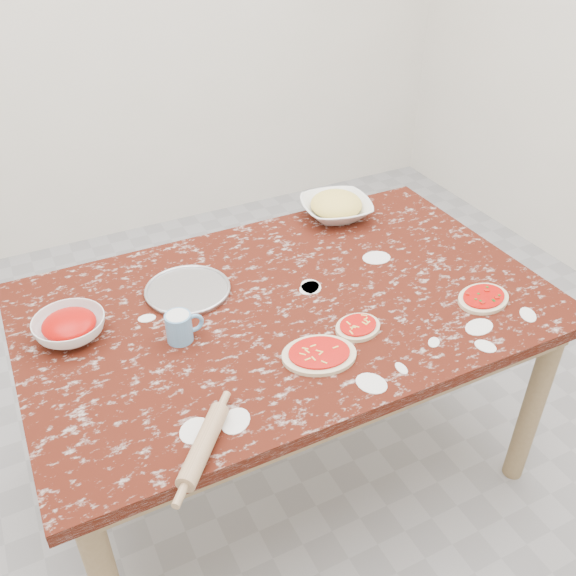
{
  "coord_description": "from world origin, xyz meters",
  "views": [
    {
      "loc": [
        -0.69,
        -1.37,
        1.88
      ],
      "look_at": [
        0.0,
        0.0,
        0.8
      ],
      "focal_mm": 38.58,
      "sensor_mm": 36.0,
      "label": 1
    }
  ],
  "objects_px": {
    "worktable": "(288,322)",
    "cheese_bowl": "(336,209)",
    "sauce_bowl": "(70,328)",
    "pizza_tray": "(188,291)",
    "rolling_pin": "(204,445)",
    "flour_mug": "(180,327)"
  },
  "relations": [
    {
      "from": "worktable",
      "to": "cheese_bowl",
      "type": "distance_m",
      "value": 0.59
    },
    {
      "from": "worktable",
      "to": "sauce_bowl",
      "type": "xyz_separation_m",
      "value": [
        -0.63,
        0.13,
        0.11
      ]
    },
    {
      "from": "sauce_bowl",
      "to": "cheese_bowl",
      "type": "height_order",
      "value": "same"
    },
    {
      "from": "worktable",
      "to": "pizza_tray",
      "type": "height_order",
      "value": "pizza_tray"
    },
    {
      "from": "pizza_tray",
      "to": "sauce_bowl",
      "type": "xyz_separation_m",
      "value": [
        -0.37,
        -0.06,
        0.03
      ]
    },
    {
      "from": "pizza_tray",
      "to": "rolling_pin",
      "type": "distance_m",
      "value": 0.65
    },
    {
      "from": "sauce_bowl",
      "to": "rolling_pin",
      "type": "xyz_separation_m",
      "value": [
        0.19,
        -0.56,
        -0.01
      ]
    },
    {
      "from": "rolling_pin",
      "to": "flour_mug",
      "type": "bearing_deg",
      "value": 78.51
    },
    {
      "from": "pizza_tray",
      "to": "worktable",
      "type": "bearing_deg",
      "value": -35.43
    },
    {
      "from": "cheese_bowl",
      "to": "rolling_pin",
      "type": "bearing_deg",
      "value": -134.97
    },
    {
      "from": "worktable",
      "to": "cheese_bowl",
      "type": "bearing_deg",
      "value": 44.96
    },
    {
      "from": "cheese_bowl",
      "to": "pizza_tray",
      "type": "bearing_deg",
      "value": -161.7
    },
    {
      "from": "cheese_bowl",
      "to": "flour_mug",
      "type": "relative_size",
      "value": 2.34
    },
    {
      "from": "pizza_tray",
      "to": "flour_mug",
      "type": "relative_size",
      "value": 2.36
    },
    {
      "from": "sauce_bowl",
      "to": "pizza_tray",
      "type": "bearing_deg",
      "value": 9.14
    },
    {
      "from": "rolling_pin",
      "to": "cheese_bowl",
      "type": "bearing_deg",
      "value": 45.03
    },
    {
      "from": "pizza_tray",
      "to": "cheese_bowl",
      "type": "height_order",
      "value": "cheese_bowl"
    },
    {
      "from": "rolling_pin",
      "to": "pizza_tray",
      "type": "bearing_deg",
      "value": 74.28
    },
    {
      "from": "flour_mug",
      "to": "cheese_bowl",
      "type": "bearing_deg",
      "value": 29.69
    },
    {
      "from": "sauce_bowl",
      "to": "worktable",
      "type": "bearing_deg",
      "value": -11.33
    },
    {
      "from": "worktable",
      "to": "sauce_bowl",
      "type": "height_order",
      "value": "sauce_bowl"
    },
    {
      "from": "sauce_bowl",
      "to": "rolling_pin",
      "type": "height_order",
      "value": "sauce_bowl"
    }
  ]
}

